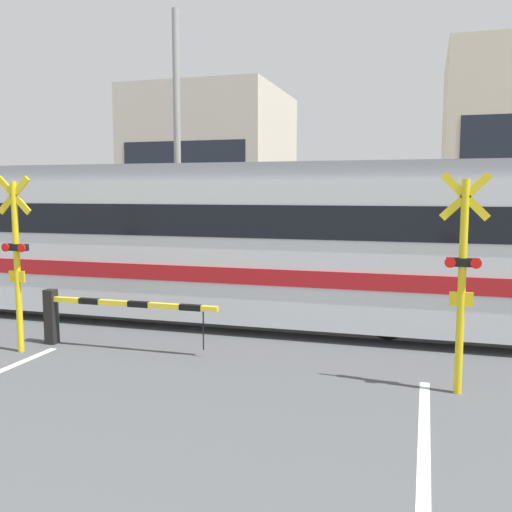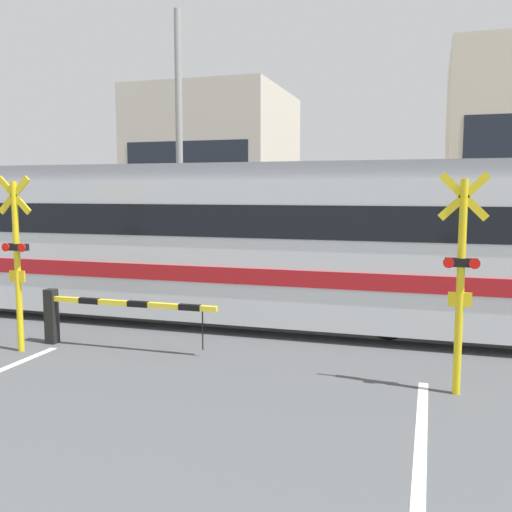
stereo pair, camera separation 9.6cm
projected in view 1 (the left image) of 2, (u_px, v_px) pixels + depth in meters
rail_track_near at (262, 328)px, 11.88m from camera, size 50.00×0.10×0.08m
rail_track_far at (279, 314)px, 13.25m from camera, size 50.00×0.10×0.08m
commuter_train at (126, 236)px, 13.36m from camera, size 19.68×2.88×3.44m
crossing_barrier_near at (91, 311)px, 10.51m from camera, size 3.46×0.20×1.04m
crossing_barrier_far at (401, 280)px, 14.18m from camera, size 3.46×0.20×1.04m
crossing_signal_left at (17, 256)px, 10.10m from camera, size 0.68×0.15×3.15m
crossing_signal_right at (462, 273)px, 7.98m from camera, size 0.68×0.15×3.15m
pedestrian at (299, 258)px, 16.77m from camera, size 0.38×0.22×1.60m
building_left_of_street at (214, 170)px, 29.45m from camera, size 7.05×7.74×7.88m
utility_pole_streetside at (177, 147)px, 18.18m from camera, size 0.22×0.22×8.53m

